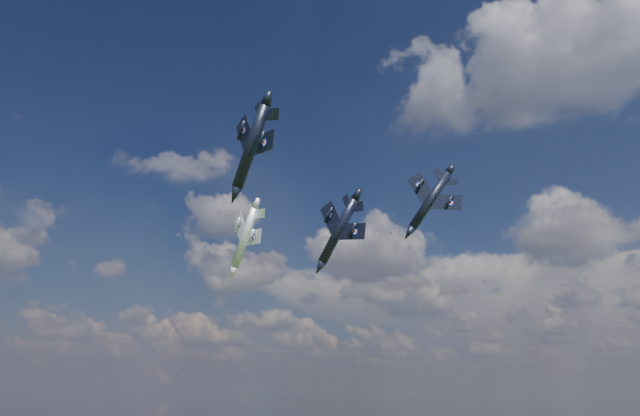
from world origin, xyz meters
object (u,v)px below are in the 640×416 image
Objects in this scene: jet_lead_navy at (339,230)px; jet_right_navy at (251,146)px; jet_high_navy at (430,200)px; jet_left_silver at (245,238)px.

jet_lead_navy is 1.04× the size of jet_right_navy.
jet_lead_navy is 19.44m from jet_high_navy.
jet_high_navy is at bearing 101.60° from jet_right_navy.
jet_left_silver is (-21.72, 3.66, 2.74)m from jet_lead_navy.
jet_high_navy is 32.14m from jet_left_silver.
jet_left_silver is (-29.15, -12.66, -4.77)m from jet_high_navy.
jet_right_navy is at bearing -30.32° from jet_left_silver.
jet_right_navy is 40.63m from jet_high_navy.
jet_high_navy is (7.43, 16.32, 7.51)m from jet_lead_navy.
jet_right_navy is (3.70, -24.02, 4.39)m from jet_lead_navy.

